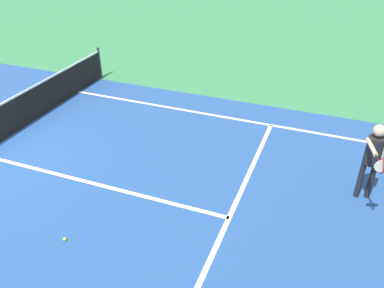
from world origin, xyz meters
name	(u,v)px	position (x,y,z in m)	size (l,w,h in m)	color
line_sideline_right	(255,122)	(4.11, -5.95, 0.00)	(0.10, 11.89, 0.01)	white
line_service_near	(229,218)	(0.00, -6.40, 0.00)	(8.22, 0.10, 0.01)	white
line_center_service	(91,183)	(0.00, -3.20, 0.00)	(0.10, 6.40, 0.01)	white
player_near	(373,154)	(1.64, -8.82, 1.08)	(1.24, 0.41, 1.72)	black
tennis_ball_mid_court	(65,239)	(-1.68, -3.75, 0.03)	(0.07, 0.07, 0.07)	#CCE033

